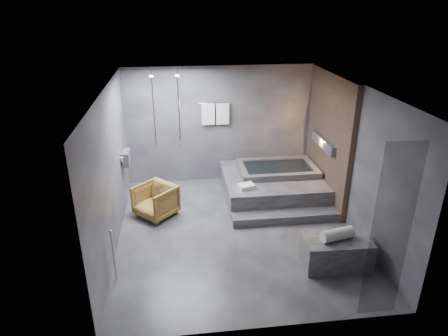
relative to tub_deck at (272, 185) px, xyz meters
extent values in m
plane|color=#28282B|center=(-1.05, -1.45, -0.25)|extent=(5.00, 5.00, 0.00)
cube|color=#434346|center=(-1.05, -1.45, 2.55)|extent=(4.50, 5.00, 0.04)
cube|color=#313136|center=(-1.05, 1.05, 1.15)|extent=(4.50, 0.04, 2.80)
cube|color=#313136|center=(-1.05, -3.95, 1.15)|extent=(4.50, 0.04, 2.80)
cube|color=#313136|center=(-3.30, -1.45, 1.15)|extent=(0.04, 5.00, 2.80)
cube|color=#313136|center=(1.20, -1.45, 1.15)|extent=(0.04, 5.00, 2.80)
cube|color=#886850|center=(1.14, -0.20, 1.15)|extent=(0.10, 2.40, 2.78)
cube|color=#FF9938|center=(1.06, -0.20, 1.05)|extent=(0.14, 1.20, 0.20)
cube|color=slate|center=(-3.21, -0.05, 0.85)|extent=(0.16, 0.42, 0.30)
imported|color=beige|center=(-3.20, -0.15, 0.80)|extent=(0.08, 0.08, 0.21)
imported|color=beige|center=(-3.20, 0.05, 0.78)|extent=(0.07, 0.07, 0.15)
cylinder|color=silver|center=(-2.05, 0.60, 1.65)|extent=(0.04, 0.04, 1.80)
cylinder|color=silver|center=(-2.60, 0.60, 1.65)|extent=(0.04, 0.04, 1.80)
cylinder|color=silver|center=(-1.20, 0.99, 1.70)|extent=(0.75, 0.02, 0.02)
cube|color=white|center=(-1.37, 0.97, 1.45)|extent=(0.30, 0.06, 0.50)
cube|color=white|center=(-1.03, 0.97, 1.45)|extent=(0.30, 0.06, 0.50)
cylinder|color=silver|center=(-3.20, -2.65, 0.20)|extent=(0.04, 0.04, 0.90)
cube|color=black|center=(0.60, -3.90, 1.10)|extent=(0.55, 0.01, 2.60)
cube|color=#2D2D2F|center=(0.00, 0.00, 0.00)|extent=(2.20, 2.00, 0.50)
cube|color=#2D2D2F|center=(0.00, -1.18, -0.16)|extent=(2.20, 0.36, 0.18)
cube|color=#323234|center=(0.46, -2.70, 0.00)|extent=(1.14, 0.65, 0.50)
imported|color=#4C3413|center=(-2.62, -0.63, 0.09)|extent=(1.04, 1.04, 0.68)
cylinder|color=silver|center=(0.44, -2.70, 0.35)|extent=(0.59, 0.32, 0.20)
cube|color=silver|center=(-0.72, -0.60, 0.29)|extent=(0.38, 0.32, 0.09)
camera|label=1|loc=(-2.12, -8.06, 3.97)|focal=32.00mm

